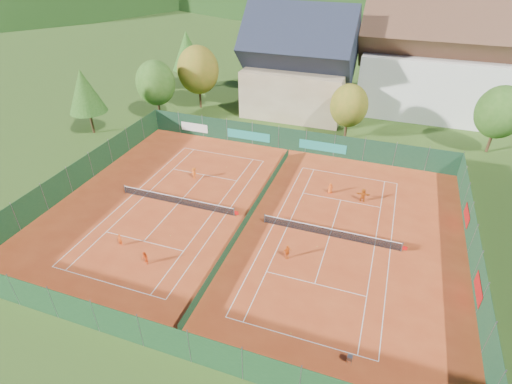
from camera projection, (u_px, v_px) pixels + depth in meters
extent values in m
plane|color=#2B4A17|center=(249.00, 219.00, 39.53)|extent=(600.00, 600.00, 0.00)
cube|color=#B9401B|center=(249.00, 219.00, 39.52)|extent=(40.00, 32.00, 0.01)
cube|color=white|center=(223.00, 154.00, 51.16)|extent=(10.97, 0.06, 0.00)
cube|color=white|center=(106.00, 282.00, 32.33)|extent=(10.97, 0.06, 0.00)
cube|color=white|center=(133.00, 194.00, 43.28)|extent=(0.06, 23.77, 0.00)
cube|color=white|center=(226.00, 214.00, 40.22)|extent=(0.06, 23.77, 0.00)
cube|color=white|center=(144.00, 197.00, 42.90)|extent=(0.06, 23.77, 0.00)
cube|color=white|center=(214.00, 212.00, 40.60)|extent=(0.06, 23.77, 0.00)
cube|color=white|center=(204.00, 175.00, 46.82)|extent=(8.23, 0.06, 0.00)
cube|color=white|center=(144.00, 241.00, 36.68)|extent=(8.23, 0.06, 0.00)
cube|color=white|center=(178.00, 204.00, 41.75)|extent=(0.06, 12.80, 0.00)
cube|color=white|center=(348.00, 175.00, 46.70)|extent=(10.97, 0.06, 0.00)
cube|color=white|center=(298.00, 338.00, 27.87)|extent=(10.97, 0.06, 0.00)
cube|color=white|center=(274.00, 224.00, 38.81)|extent=(0.06, 23.77, 0.00)
cube|color=white|center=(390.00, 249.00, 35.75)|extent=(0.06, 23.77, 0.00)
cube|color=white|center=(287.00, 227.00, 38.43)|extent=(0.06, 23.77, 0.00)
cube|color=white|center=(375.00, 246.00, 36.13)|extent=(0.06, 23.77, 0.00)
cube|color=white|center=(341.00, 200.00, 42.35)|extent=(8.23, 0.06, 0.00)
cube|color=white|center=(315.00, 284.00, 32.21)|extent=(8.23, 0.06, 0.00)
cube|color=white|center=(329.00, 236.00, 37.28)|extent=(0.06, 12.80, 0.00)
cylinder|color=#59595B|center=(125.00, 189.00, 43.26)|extent=(0.10, 0.10, 1.02)
cylinder|color=#59595B|center=(234.00, 212.00, 39.69)|extent=(0.10, 0.10, 1.02)
cube|color=black|center=(177.00, 200.00, 41.50)|extent=(12.80, 0.02, 0.86)
cube|color=white|center=(177.00, 197.00, 41.27)|extent=(12.80, 0.04, 0.06)
cube|color=red|center=(237.00, 213.00, 39.65)|extent=(0.40, 0.04, 0.40)
cylinder|color=#59595B|center=(265.00, 218.00, 38.80)|extent=(0.10, 0.10, 1.02)
cylinder|color=#59595B|center=(402.00, 247.00, 35.23)|extent=(0.10, 0.10, 1.02)
cube|color=black|center=(330.00, 232.00, 37.04)|extent=(12.80, 0.02, 0.86)
cube|color=white|center=(330.00, 229.00, 36.81)|extent=(12.80, 0.04, 0.06)
cube|color=red|center=(405.00, 248.00, 35.19)|extent=(0.40, 0.04, 0.40)
cube|color=#163C21|center=(249.00, 215.00, 39.25)|extent=(0.03, 28.80, 1.00)
cube|color=#12331F|center=(292.00, 140.00, 51.38)|extent=(40.00, 0.04, 3.00)
cube|color=teal|center=(248.00, 135.00, 53.17)|extent=(6.00, 0.03, 1.20)
cube|color=teal|center=(322.00, 147.00, 50.38)|extent=(6.00, 0.03, 1.20)
cube|color=silver|center=(194.00, 127.00, 55.40)|extent=(4.00, 0.03, 1.20)
cube|color=#153A1B|center=(164.00, 339.00, 26.03)|extent=(40.00, 0.04, 3.00)
cube|color=#153A1C|center=(80.00, 173.00, 44.29)|extent=(0.04, 32.00, 3.00)
cube|color=#153B23|center=(475.00, 253.00, 33.13)|extent=(0.04, 32.00, 3.00)
cube|color=#B21414|center=(478.00, 289.00, 30.14)|extent=(0.03, 3.00, 1.20)
cube|color=#B21414|center=(467.00, 215.00, 38.06)|extent=(0.03, 3.00, 1.20)
cube|color=#CAB58F|center=(297.00, 89.00, 62.22)|extent=(15.00, 12.00, 7.00)
cube|color=#1E2333|center=(300.00, 45.00, 58.69)|extent=(16.20, 12.00, 12.00)
cube|color=silver|center=(428.00, 84.00, 61.13)|extent=(20.00, 11.00, 9.00)
cube|color=brown|center=(440.00, 34.00, 57.19)|extent=(21.60, 11.00, 11.00)
cylinder|color=#433018|center=(159.00, 109.00, 60.74)|extent=(0.36, 0.36, 2.80)
ellipsoid|color=#2F5E1A|center=(156.00, 83.00, 58.57)|extent=(5.72, 5.72, 6.58)
cylinder|color=#4D331B|center=(200.00, 98.00, 64.28)|extent=(0.36, 0.36, 3.15)
ellipsoid|color=olive|center=(198.00, 70.00, 61.84)|extent=(6.44, 6.44, 7.40)
cylinder|color=#472E19|center=(190.00, 79.00, 72.20)|extent=(0.36, 0.36, 3.50)
cone|color=#285D1A|center=(187.00, 50.00, 69.49)|extent=(5.60, 5.60, 6.50)
cylinder|color=#4C311B|center=(346.00, 130.00, 54.61)|extent=(0.36, 0.36, 2.45)
ellipsoid|color=olive|center=(349.00, 106.00, 52.71)|extent=(5.01, 5.01, 5.76)
cylinder|color=#4D311B|center=(489.00, 142.00, 51.07)|extent=(0.36, 0.36, 2.80)
ellipsoid|color=#2A5718|center=(500.00, 112.00, 48.90)|extent=(5.72, 5.72, 6.58)
cylinder|color=#49311A|center=(92.00, 122.00, 55.99)|extent=(0.36, 0.36, 3.15)
cone|color=#265317|center=(84.00, 91.00, 53.54)|extent=(5.04, 5.04, 5.85)
cylinder|color=#4D301B|center=(491.00, 100.00, 63.00)|extent=(0.36, 0.36, 3.50)
ellipsoid|color=olive|center=(501.00, 68.00, 60.28)|extent=(7.15, 7.15, 8.22)
ellipsoid|color=black|center=(401.00, 40.00, 297.35)|extent=(440.00, 440.00, 242.00)
ellipsoid|color=black|center=(6.00, 49.00, 247.04)|extent=(340.00, 340.00, 204.00)
cylinder|color=slate|center=(347.00, 360.00, 25.98)|extent=(0.02, 0.02, 0.80)
cylinder|color=slate|center=(352.00, 362.00, 25.90)|extent=(0.02, 0.02, 0.80)
cylinder|color=slate|center=(348.00, 356.00, 26.22)|extent=(0.02, 0.02, 0.80)
cylinder|color=slate|center=(352.00, 358.00, 26.14)|extent=(0.02, 0.02, 0.80)
cube|color=slate|center=(350.00, 358.00, 25.98)|extent=(0.34, 0.34, 0.30)
ellipsoid|color=#CCD833|center=(350.00, 357.00, 25.96)|extent=(0.28, 0.28, 0.16)
sphere|color=#CCD833|center=(170.00, 236.00, 37.32)|extent=(0.07, 0.07, 0.07)
sphere|color=#CCD833|center=(291.00, 333.00, 28.19)|extent=(0.07, 0.07, 0.07)
sphere|color=#CCD833|center=(303.00, 202.00, 42.04)|extent=(0.07, 0.07, 0.07)
sphere|color=#CCD833|center=(226.00, 167.00, 48.33)|extent=(0.07, 0.07, 0.07)
sphere|color=#CCD833|center=(317.00, 246.00, 36.02)|extent=(0.07, 0.07, 0.07)
imported|color=#EF5515|center=(120.00, 240.00, 35.88)|extent=(0.45, 0.30, 1.22)
imported|color=#FA4F16|center=(145.00, 258.00, 33.82)|extent=(0.79, 0.74, 1.29)
imported|color=#E45A14|center=(194.00, 173.00, 45.75)|extent=(0.97, 0.63, 1.41)
imported|color=orange|center=(287.00, 252.00, 34.42)|extent=(0.82, 0.82, 1.40)
imported|color=#E65314|center=(330.00, 188.00, 43.21)|extent=(0.70, 0.57, 1.23)
imported|color=#CB5812|center=(363.00, 195.00, 41.79)|extent=(1.43, 0.52, 1.52)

